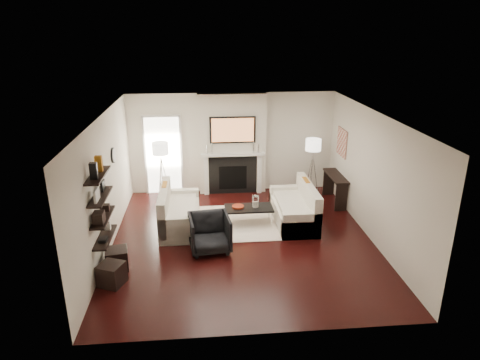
{
  "coord_description": "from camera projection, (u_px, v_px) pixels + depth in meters",
  "views": [
    {
      "loc": [
        -0.8,
        -8.17,
        4.34
      ],
      "look_at": [
        0.0,
        0.6,
        1.15
      ],
      "focal_mm": 32.0,
      "sensor_mm": 36.0,
      "label": 1
    }
  ],
  "objects": [
    {
      "name": "wall_art",
      "position": [
        342.0,
        142.0,
        10.82
      ],
      "size": [
        0.03,
        0.7,
        0.7
      ],
      "primitive_type": "cube",
      "color": "tan",
      "rests_on": "wall_right"
    },
    {
      "name": "mantel_pilaster_l",
      "position": [
        206.0,
        175.0,
        11.48
      ],
      "size": [
        0.12,
        0.08,
        1.1
      ],
      "primitive_type": "cube",
      "color": "white",
      "rests_on": "floor"
    },
    {
      "name": "lamp_right_leg_c",
      "position": [
        310.0,
        177.0,
        11.19
      ],
      "size": [
        0.14,
        0.22,
        1.23
      ],
      "primitive_type": "cylinder",
      "rotation": [
        0.18,
        0.0,
        2.62
      ],
      "color": "silver",
      "rests_on": "floor"
    },
    {
      "name": "coffee_leg_ne",
      "position": [
        272.0,
        220.0,
        9.7
      ],
      "size": [
        0.02,
        0.02,
        0.38
      ],
      "primitive_type": "cylinder",
      "color": "silver",
      "rests_on": "floor"
    },
    {
      "name": "loveseat_left_cushion",
      "position": [
        182.0,
        208.0,
        9.64
      ],
      "size": [
        0.63,
        1.44,
        0.1
      ],
      "primitive_type": "cube",
      "color": "beige",
      "rests_on": "loveseat_left_base"
    },
    {
      "name": "lamp_left_post",
      "position": [
        162.0,
        180.0,
        10.95
      ],
      "size": [
        0.02,
        0.02,
        1.2
      ],
      "primitive_type": "cylinder",
      "color": "silver",
      "rests_on": "floor"
    },
    {
      "name": "coffee_table",
      "position": [
        249.0,
        208.0,
        9.79
      ],
      "size": [
        1.1,
        0.55,
        0.04
      ],
      "primitive_type": "cube",
      "color": "black",
      "rests_on": "floor"
    },
    {
      "name": "ottoman_near",
      "position": [
        117.0,
        259.0,
        8.04
      ],
      "size": [
        0.46,
        0.46,
        0.4
      ],
      "primitive_type": "cube",
      "rotation": [
        0.0,
        0.0,
        0.18
      ],
      "color": "black",
      "rests_on": "floor"
    },
    {
      "name": "loveseat_left_back",
      "position": [
        165.0,
        206.0,
        9.59
      ],
      "size": [
        0.18,
        1.8,
        0.8
      ],
      "primitive_type": "cube",
      "color": "beige",
      "rests_on": "floor"
    },
    {
      "name": "console_leg_s",
      "position": [
        329.0,
        182.0,
        11.54
      ],
      "size": [
        0.3,
        0.04,
        0.71
      ],
      "primitive_type": "cube",
      "color": "black",
      "rests_on": "floor"
    },
    {
      "name": "lamp_left_leg_a",
      "position": [
        167.0,
        180.0,
        10.96
      ],
      "size": [
        0.25,
        0.02,
        1.23
      ],
      "primitive_type": "cylinder",
      "rotation": [
        0.18,
        0.0,
        4.71
      ],
      "color": "silver",
      "rests_on": "floor"
    },
    {
      "name": "firebox",
      "position": [
        233.0,
        178.0,
        11.6
      ],
      "size": [
        0.75,
        0.02,
        0.65
      ],
      "primitive_type": "cube",
      "color": "black",
      "rests_on": "floor"
    },
    {
      "name": "candlestick_r_tall",
      "position": [
        253.0,
        147.0,
        11.33
      ],
      "size": [
        0.04,
        0.04,
        0.3
      ],
      "primitive_type": "cylinder",
      "color": "silver",
      "rests_on": "mantel_shelf"
    },
    {
      "name": "loveseat_right_base",
      "position": [
        293.0,
        214.0,
        9.95
      ],
      "size": [
        0.85,
        1.8,
        0.42
      ],
      "primitive_type": "cube",
      "color": "beige",
      "rests_on": "floor"
    },
    {
      "name": "armchair",
      "position": [
        210.0,
        231.0,
        8.65
      ],
      "size": [
        0.88,
        0.84,
        0.82
      ],
      "primitive_type": "imported",
      "rotation": [
        0.0,
        0.0,
        0.12
      ],
      "color": "black",
      "rests_on": "floor"
    },
    {
      "name": "loveseat_left_base",
      "position": [
        180.0,
        218.0,
        9.72
      ],
      "size": [
        0.85,
        1.8,
        0.42
      ],
      "primitive_type": "cube",
      "color": "beige",
      "rests_on": "floor"
    },
    {
      "name": "ottoman_far",
      "position": [
        112.0,
        274.0,
        7.55
      ],
      "size": [
        0.52,
        0.52,
        0.4
      ],
      "primitive_type": "cube",
      "rotation": [
        0.0,
        0.0,
        -0.39
      ],
      "color": "black",
      "rests_on": "floor"
    },
    {
      "name": "decor_frame_b",
      "position": [
        103.0,
        186.0,
        7.74
      ],
      "size": [
        0.04,
        0.22,
        0.18
      ],
      "primitive_type": "cube",
      "color": "black",
      "rests_on": "shelf_upper"
    },
    {
      "name": "decor_wine_rack",
      "position": [
        99.0,
        218.0,
        7.36
      ],
      "size": [
        0.18,
        0.25,
        0.2
      ],
      "primitive_type": "cube",
      "color": "black",
      "rests_on": "shelf_lower"
    },
    {
      "name": "tv_body",
      "position": [
        233.0,
        130.0,
        11.13
      ],
      "size": [
        1.2,
        0.06,
        0.7
      ],
      "primitive_type": "cube",
      "color": "black",
      "rests_on": "chimney_breast"
    },
    {
      "name": "fireplace_surround",
      "position": [
        233.0,
        175.0,
        11.58
      ],
      "size": [
        1.3,
        0.02,
        1.04
      ],
      "primitive_type": "cube",
      "color": "black",
      "rests_on": "floor"
    },
    {
      "name": "lamp_left_leg_c",
      "position": [
        160.0,
        182.0,
        10.86
      ],
      "size": [
        0.14,
        0.22,
        1.23
      ],
      "primitive_type": "cylinder",
      "rotation": [
        0.18,
        0.0,
        2.62
      ],
      "color": "silver",
      "rests_on": "floor"
    },
    {
      "name": "clock_rim",
      "position": [
        113.0,
        155.0,
        9.23
      ],
      "size": [
        0.04,
        0.34,
        0.34
      ],
      "primitive_type": "cylinder",
      "rotation": [
        0.0,
        1.57,
        0.0
      ],
      "color": "black",
      "rests_on": "wall_left"
    },
    {
      "name": "lamp_right_leg_b",
      "position": [
        309.0,
        175.0,
        11.37
      ],
      "size": [
        0.14,
        0.22,
        1.23
      ],
      "primitive_type": "cylinder",
      "rotation": [
        0.18,
        0.0,
        0.52
      ],
      "color": "silver",
      "rests_on": "floor"
    },
    {
      "name": "decor_books",
      "position": [
        103.0,
        239.0,
        7.63
      ],
      "size": [
        0.14,
        0.2,
        0.05
      ],
      "primitive_type": "cube",
      "color": "black",
      "rests_on": "shelf_bottom"
    },
    {
      "name": "console_top",
      "position": [
        336.0,
        176.0,
        10.89
      ],
      "size": [
        0.35,
        1.2,
        0.04
      ],
      "primitive_type": "cube",
      "color": "black",
      "rests_on": "floor"
    },
    {
      "name": "room_envelope",
      "position": [
        243.0,
        181.0,
        8.74
      ],
      "size": [
        6.0,
        6.0,
        6.0
      ],
      "color": "black",
      "rests_on": "ground"
    },
    {
      "name": "decor_box_small",
      "position": [
        105.0,
        207.0,
        7.88
      ],
      "size": [
        0.15,
        0.12,
        0.12
      ],
      "primitive_type": "cube",
      "color": "black",
      "rests_on": "shelf_lower"
    },
    {
      "name": "shelf_top",
      "position": [
        98.0,
        175.0,
        7.39
      ],
      "size": [
        0.25,
        1.0,
        0.04
      ],
      "primitive_type": "cube",
      "color": "black",
      "rests_on": "wall_left"
    },
    {
      "name": "hallway_panel",
      "position": [
        163.0,
        156.0,
        11.47
      ],
      "size": [
        0.9,
        0.02,
        2.1
      ],
      "primitive_type": "cube",
      "color": "white",
      "rests_on": "floor"
    },
    {
      "name": "door_trim_l",
      "position": [
        145.0,
        156.0,
        11.41
      ],
      "size": [
        0.06,
        0.06,
        2.16
      ],
      "primitive_type": "cube",
      "color": "white",
      "rests_on": "floor"
    },
    {
      "name": "console_leg_n",
      "position": [
        341.0,
        198.0,
        10.5
      ],
      "size": [
        0.3,
        0.04,
        0.71
      ],
      "primitive_type": "cube",
      "color": "black",
      "rests_on": "floor"
    },
    {
      "name": "decor_box_tall",
      "position": [
        108.0,
        225.0,
        8.03
      ],
      "size": [
        0.1,
        0.1,
        0.18
      ],
      "primitive_type": "cube",
      "color": "white",
      "rests_on": "shelf_bottom"
    },
    {
      "name": "chimney_breast",
      "position": [
        232.0,
        144.0,
        11.43
      ],
      "size": [
        1.8,
        0.25,
        2.7
      ],
      "primitive_type": "cube",
      "color": "silver",
      "rests_on": "floor"
    },
    {
      "name": "rug",
      "position": [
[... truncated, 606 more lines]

